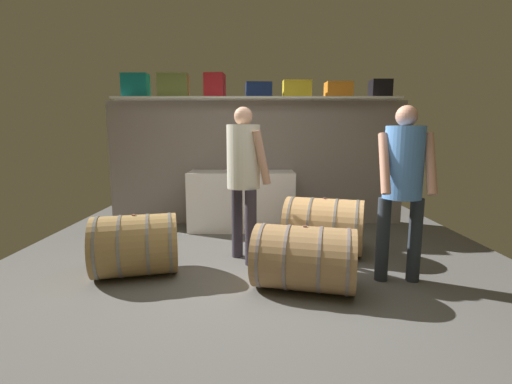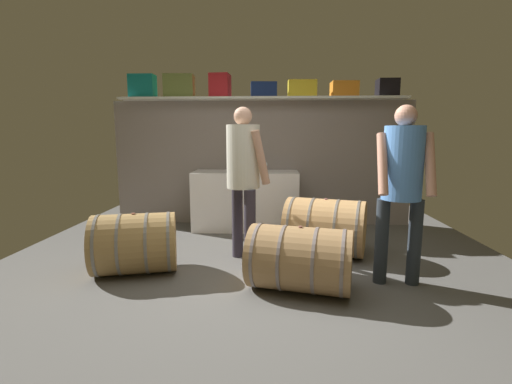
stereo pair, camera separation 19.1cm
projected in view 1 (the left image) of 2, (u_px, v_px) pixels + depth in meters
The scene contains 20 objects.
ground_plane at pixel (256, 265), 3.96m from camera, with size 5.76×8.21×0.02m, color #575653.
back_wall_panel at pixel (256, 163), 5.66m from camera, with size 4.56×0.10×1.90m, color gray.
high_shelf_board at pixel (256, 99), 5.36m from camera, with size 4.20×0.40×0.03m, color white.
toolcase_teal at pixel (134, 86), 5.33m from camera, with size 0.37×0.22×0.34m, color #127B7C.
toolcase_olive at pixel (172, 86), 5.33m from camera, with size 0.43×0.26×0.33m, color olive.
toolcase_red at pixel (214, 86), 5.33m from camera, with size 0.28×0.29×0.34m, color red.
toolcase_navy at pixel (257, 90), 5.34m from camera, with size 0.37×0.26×0.21m, color navy.
toolcase_yellow at pixel (296, 89), 5.34m from camera, with size 0.41×0.21×0.24m, color yellow.
toolcase_orange at pixel (337, 90), 5.34m from camera, with size 0.38×0.27×0.22m, color orange.
toolcase_black at pixel (379, 89), 5.34m from camera, with size 0.29×0.26×0.25m, color black.
work_cabinet at pixel (240, 200), 5.38m from camera, with size 1.53×0.62×0.86m, color white.
wine_bottle_amber at pixel (237, 162), 5.49m from camera, with size 0.08×0.08×0.29m.
wine_bottle_green at pixel (233, 164), 5.19m from camera, with size 0.07×0.07×0.26m.
wine_bottle_clear at pixel (240, 164), 5.10m from camera, with size 0.08×0.08×0.27m.
wine_glass at pixel (259, 165), 5.38m from camera, with size 0.07×0.07×0.14m.
wine_barrel_near at pixel (303, 258), 3.26m from camera, with size 1.01×0.77×0.60m.
wine_barrel_far at pixel (323, 226), 4.28m from camera, with size 1.05×0.89×0.67m.
wine_barrel_flank at pixel (134, 245), 3.60m from camera, with size 0.93×0.78×0.62m.
winemaker_pouring at pixel (402, 176), 3.35m from camera, with size 0.50×0.43×1.66m.
visitor_tasting at pixel (243, 168), 3.91m from camera, with size 0.49×0.55×1.68m.
Camera 1 is at (-0.01, -3.16, 1.39)m, focal length 25.49 mm.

